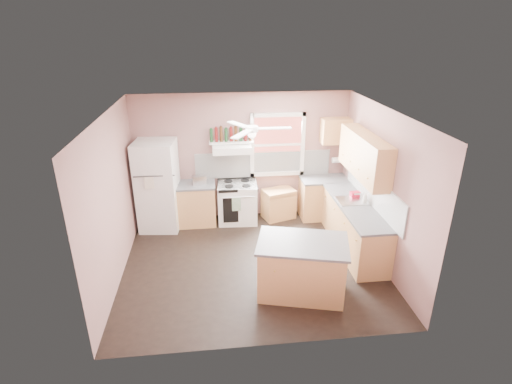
{
  "coord_description": "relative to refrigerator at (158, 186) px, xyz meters",
  "views": [
    {
      "loc": [
        -0.64,
        -6.07,
        3.96
      ],
      "look_at": [
        0.1,
        0.3,
        1.25
      ],
      "focal_mm": 28.0,
      "sensor_mm": 36.0,
      "label": 1
    }
  ],
  "objects": [
    {
      "name": "base_cabinet_left",
      "position": [
        0.69,
        0.08,
        -0.49
      ],
      "size": [
        0.9,
        0.6,
        0.86
      ],
      "primitive_type": "cube",
      "color": "tan",
      "rests_on": "floor"
    },
    {
      "name": "sink",
      "position": [
        3.69,
        -1.12,
        -0.03
      ],
      "size": [
        0.55,
        0.45,
        0.03
      ],
      "primitive_type": "cube",
      "color": "silver",
      "rests_on": "counter_right"
    },
    {
      "name": "backsplash_back",
      "position": [
        2.2,
        0.37,
        0.25
      ],
      "size": [
        2.9,
        0.03,
        0.55
      ],
      "primitive_type": "cube",
      "color": "white",
      "rests_on": "wall_back"
    },
    {
      "name": "counter_left",
      "position": [
        0.69,
        0.08,
        -0.04
      ],
      "size": [
        0.92,
        0.62,
        0.04
      ],
      "primitive_type": "cube",
      "color": "#505053",
      "rests_on": "base_cabinet_left"
    },
    {
      "name": "counter_right",
      "position": [
        3.69,
        -1.32,
        -0.04
      ],
      "size": [
        0.62,
        2.22,
        0.04
      ],
      "primitive_type": "cube",
      "color": "#505053",
      "rests_on": "base_cabinet_right"
    },
    {
      "name": "ceiling",
      "position": [
        1.75,
        -1.62,
        1.78
      ],
      "size": [
        4.5,
        4.5,
        0.0
      ],
      "primitive_type": "plane",
      "color": "white",
      "rests_on": "ground"
    },
    {
      "name": "wine_bottles",
      "position": [
        1.53,
        0.25,
        0.96
      ],
      "size": [
        0.86,
        0.06,
        0.31
      ],
      "color": "#143819",
      "rests_on": "bottle_shelf"
    },
    {
      "name": "cart",
      "position": [
        2.52,
        0.13,
        -0.6
      ],
      "size": [
        0.76,
        0.62,
        0.66
      ],
      "primitive_type": "cube",
      "rotation": [
        0.0,
        0.0,
        0.31
      ],
      "color": "tan",
      "rests_on": "floor"
    },
    {
      "name": "soap_bottle",
      "position": [
        3.88,
        -1.24,
        0.08
      ],
      "size": [
        0.1,
        0.1,
        0.22
      ],
      "primitive_type": "imported",
      "rotation": [
        0.0,
        0.0,
        3.39
      ],
      "color": "silver",
      "rests_on": "counter_right"
    },
    {
      "name": "island_top",
      "position": [
        2.43,
        -2.52,
        -0.04
      ],
      "size": [
        1.55,
        1.21,
        0.04
      ],
      "primitive_type": "cube",
      "rotation": [
        0.0,
        0.0,
        -0.25
      ],
      "color": "#505053",
      "rests_on": "island"
    },
    {
      "name": "window_view",
      "position": [
        2.5,
        0.37,
        0.68
      ],
      "size": [
        1.0,
        0.02,
        1.2
      ],
      "primitive_type": "cube",
      "color": "maroon",
      "rests_on": "wall_back"
    },
    {
      "name": "ceiling_fan_hub",
      "position": [
        1.75,
        -1.62,
        1.53
      ],
      "size": [
        0.2,
        0.2,
        0.08
      ],
      "primitive_type": "cylinder",
      "color": "white",
      "rests_on": "ceiling"
    },
    {
      "name": "wall_right",
      "position": [
        4.03,
        -1.62,
        0.43
      ],
      "size": [
        0.05,
        4.0,
        2.7
      ],
      "primitive_type": "cube",
      "color": "#8A625D",
      "rests_on": "ground"
    },
    {
      "name": "base_cabinet_right",
      "position": [
        3.7,
        -1.32,
        -0.49
      ],
      "size": [
        0.6,
        2.2,
        0.86
      ],
      "primitive_type": "cube",
      "color": "tan",
      "rests_on": "floor"
    },
    {
      "name": "paper_towel",
      "position": [
        3.82,
        0.24,
        0.33
      ],
      "size": [
        0.26,
        0.12,
        0.12
      ],
      "primitive_type": "cylinder",
      "rotation": [
        0.0,
        1.57,
        0.0
      ],
      "color": "white",
      "rests_on": "wall_back"
    },
    {
      "name": "toaster",
      "position": [
        0.83,
        0.06,
        0.07
      ],
      "size": [
        0.31,
        0.21,
        0.18
      ],
      "primitive_type": "cube",
      "rotation": [
        0.0,
        0.0,
        0.2
      ],
      "color": "silver",
      "rests_on": "counter_left"
    },
    {
      "name": "base_cabinet_corner",
      "position": [
        3.5,
        0.08,
        -0.49
      ],
      "size": [
        1.0,
        0.6,
        0.86
      ],
      "primitive_type": "cube",
      "color": "tan",
      "rests_on": "floor"
    },
    {
      "name": "range_hood",
      "position": [
        1.52,
        0.13,
        0.7
      ],
      "size": [
        0.78,
        0.5,
        0.14
      ],
      "primitive_type": "cube",
      "color": "white",
      "rests_on": "wall_back"
    },
    {
      "name": "window_frame",
      "position": [
        2.5,
        0.34,
        0.68
      ],
      "size": [
        1.16,
        0.07,
        1.36
      ],
      "primitive_type": "cube",
      "color": "white",
      "rests_on": "wall_back"
    },
    {
      "name": "wall_left",
      "position": [
        -0.52,
        -1.62,
        0.43
      ],
      "size": [
        0.05,
        4.0,
        2.7
      ],
      "primitive_type": "cube",
      "color": "#8A625D",
      "rests_on": "ground"
    },
    {
      "name": "faucet",
      "position": [
        3.85,
        -1.12,
        0.05
      ],
      "size": [
        0.03,
        0.03,
        0.14
      ],
      "primitive_type": "cylinder",
      "color": "silver",
      "rests_on": "sink"
    },
    {
      "name": "bottle_shelf",
      "position": [
        1.52,
        0.25,
        0.8
      ],
      "size": [
        0.9,
        0.26,
        0.03
      ],
      "primitive_type": "cube",
      "color": "white",
      "rests_on": "range_hood"
    },
    {
      "name": "island",
      "position": [
        2.43,
        -2.52,
        -0.49
      ],
      "size": [
        1.46,
        1.12,
        0.86
      ],
      "primitive_type": "cube",
      "rotation": [
        0.0,
        0.0,
        -0.25
      ],
      "color": "tan",
      "rests_on": "floor"
    },
    {
      "name": "backsplash_right",
      "position": [
        3.99,
        -1.32,
        0.25
      ],
      "size": [
        0.03,
        2.6,
        0.55
      ],
      "primitive_type": "cube",
      "color": "white",
      "rests_on": "wall_right"
    },
    {
      "name": "wall_back",
      "position": [
        1.75,
        0.41,
        0.43
      ],
      "size": [
        4.5,
        0.05,
        2.7
      ],
      "primitive_type": "cube",
      "color": "#8A625D",
      "rests_on": "ground"
    },
    {
      "name": "upper_cabinet_corner",
      "position": [
        3.7,
        0.21,
        0.98
      ],
      "size": [
        0.6,
        0.33,
        0.52
      ],
      "primitive_type": "cube",
      "color": "tan",
      "rests_on": "wall_back"
    },
    {
      "name": "refrigerator",
      "position": [
        0.0,
        0.0,
        0.0
      ],
      "size": [
        0.86,
        0.84,
        1.85
      ],
      "primitive_type": "cube",
      "rotation": [
        0.0,
        0.0,
        -0.11
      ],
      "color": "white",
      "rests_on": "floor"
    },
    {
      "name": "floor",
      "position": [
        1.75,
        -1.62,
        -0.92
      ],
      "size": [
        4.5,
        4.5,
        0.0
      ],
      "primitive_type": "plane",
      "color": "black",
      "rests_on": "ground"
    },
    {
      "name": "counter_corner",
      "position": [
        3.5,
        0.08,
        -0.04
      ],
      "size": [
        1.02,
        0.62,
        0.04
      ],
      "primitive_type": "cube",
      "color": "#505053",
      "rests_on": "base_cabinet_corner"
    },
    {
      "name": "upper_cabinet_right",
      "position": [
        3.83,
        -1.12,
        0.86
      ],
      "size": [
        0.33,
        1.8,
        0.76
      ],
      "primitive_type": "cube",
      "color": "tan",
      "rests_on": "wall_right"
    },
    {
      "name": "red_caddy",
      "position": [
        3.81,
        -0.94,
        0.03
      ],
      "size": [
        0.19,
        0.14,
        0.1
      ],
      "primitive_type": "cube",
      "rotation": [
        0.0,
        0.0,
        0.09
      ],
      "color": "red",
      "rests_on": "counter_right"
    },
    {
      "name": "stove",
      "position": [
        1.62,
        0.08,
        -0.49
      ],
      "size": [
        0.85,
        0.69,
        0.86
      ],
      "primitive_type": "cube",
      "rotation": [
        0.0,
        0.0,
        -0.06
      ],
      "color": "white",
      "rests_on": "floor"
    }
  ]
}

